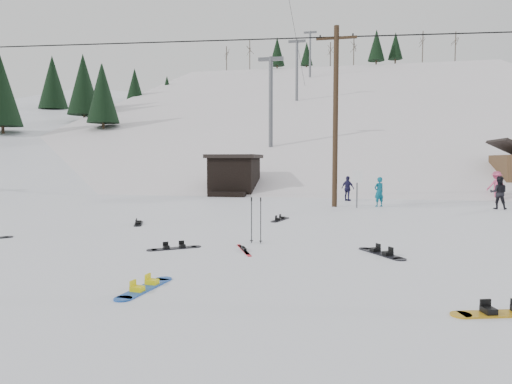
# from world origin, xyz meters

# --- Properties ---
(ground) EXTENTS (200.00, 200.00, 0.00)m
(ground) POSITION_xyz_m (0.00, 0.00, 0.00)
(ground) COLOR white
(ground) RESTS_ON ground
(ski_slope) EXTENTS (60.00, 85.24, 65.97)m
(ski_slope) POSITION_xyz_m (0.00, 55.00, -12.00)
(ski_slope) COLOR white
(ski_slope) RESTS_ON ground
(ridge_left) EXTENTS (47.54, 95.03, 58.38)m
(ridge_left) POSITION_xyz_m (-36.00, 48.00, -11.00)
(ridge_left) COLOR white
(ridge_left) RESTS_ON ground
(treeline_left) EXTENTS (20.00, 64.00, 10.00)m
(treeline_left) POSITION_xyz_m (-34.00, 40.00, 0.00)
(treeline_left) COLOR black
(treeline_left) RESTS_ON ground
(treeline_crest) EXTENTS (50.00, 6.00, 10.00)m
(treeline_crest) POSITION_xyz_m (0.00, 86.00, 0.00)
(treeline_crest) COLOR black
(treeline_crest) RESTS_ON ski_slope
(utility_pole) EXTENTS (2.00, 0.26, 9.00)m
(utility_pole) POSITION_xyz_m (2.00, 14.00, 4.68)
(utility_pole) COLOR #3A2819
(utility_pole) RESTS_ON ground
(trail_sign) EXTENTS (0.50, 0.09, 1.85)m
(trail_sign) POSITION_xyz_m (3.10, 13.58, 1.27)
(trail_sign) COLOR #595B60
(trail_sign) RESTS_ON ground
(lift_hut) EXTENTS (3.40, 4.10, 2.75)m
(lift_hut) POSITION_xyz_m (-5.00, 20.94, 1.36)
(lift_hut) COLOR black
(lift_hut) RESTS_ON ground
(lift_tower_near) EXTENTS (2.20, 0.36, 8.00)m
(lift_tower_near) POSITION_xyz_m (-4.00, 30.00, 7.86)
(lift_tower_near) COLOR #595B60
(lift_tower_near) RESTS_ON ski_slope
(lift_tower_mid) EXTENTS (2.20, 0.36, 8.00)m
(lift_tower_mid) POSITION_xyz_m (-4.00, 50.00, 14.36)
(lift_tower_mid) COLOR #595B60
(lift_tower_mid) RESTS_ON ski_slope
(lift_tower_far) EXTENTS (2.20, 0.36, 8.00)m
(lift_tower_far) POSITION_xyz_m (-4.00, 70.00, 20.86)
(lift_tower_far) COLOR #595B60
(lift_tower_far) RESTS_ON ski_slope
(hero_snowboard) EXTENTS (0.48, 1.66, 0.12)m
(hero_snowboard) POSITION_xyz_m (-0.96, -1.74, 0.03)
(hero_snowboard) COLOR blue
(hero_snowboard) RESTS_ON ground
(hero_skis) EXTENTS (0.73, 1.50, 0.08)m
(hero_skis) POSITION_xyz_m (0.02, 2.10, 0.02)
(hero_skis) COLOR red
(hero_skis) RESTS_ON ground
(ski_poles) EXTENTS (0.36, 0.10, 1.31)m
(ski_poles) POSITION_xyz_m (0.12, 3.20, 0.67)
(ski_poles) COLOR black
(ski_poles) RESTS_ON ground
(board_scatter_a) EXTENTS (1.25, 0.97, 0.10)m
(board_scatter_a) POSITION_xyz_m (-1.85, 1.95, 0.03)
(board_scatter_a) COLOR black
(board_scatter_a) RESTS_ON ground
(board_scatter_b) EXTENTS (0.73, 1.37, 0.10)m
(board_scatter_b) POSITION_xyz_m (-4.91, 6.13, 0.03)
(board_scatter_b) COLOR black
(board_scatter_b) RESTS_ON ground
(board_scatter_d) EXTENTS (1.08, 1.48, 0.12)m
(board_scatter_d) POSITION_xyz_m (3.51, 2.31, 0.03)
(board_scatter_d) COLOR black
(board_scatter_d) RESTS_ON ground
(board_scatter_e) EXTENTS (1.64, 0.70, 0.12)m
(board_scatter_e) POSITION_xyz_m (5.03, -1.94, 0.03)
(board_scatter_e) COLOR gold
(board_scatter_e) RESTS_ON ground
(board_scatter_f) EXTENTS (0.56, 1.55, 0.11)m
(board_scatter_f) POSITION_xyz_m (0.06, 8.30, 0.03)
(board_scatter_f) COLOR black
(board_scatter_f) RESTS_ON ground
(skier_teal) EXTENTS (0.66, 0.60, 1.51)m
(skier_teal) POSITION_xyz_m (4.21, 14.47, 0.75)
(skier_teal) COLOR #0B5C74
(skier_teal) RESTS_ON ground
(skier_dark) EXTENTS (0.89, 0.77, 1.59)m
(skier_dark) POSITION_xyz_m (9.78, 14.37, 0.79)
(skier_dark) COLOR black
(skier_dark) RESTS_ON ground
(skier_pink) EXTENTS (1.21, 0.83, 1.71)m
(skier_pink) POSITION_xyz_m (11.26, 19.77, 0.85)
(skier_pink) COLOR #DB4D7A
(skier_pink) RESTS_ON ground
(skier_navy) EXTENTS (0.89, 0.78, 1.44)m
(skier_navy) POSITION_xyz_m (2.65, 17.48, 0.72)
(skier_navy) COLOR #1D1940
(skier_navy) RESTS_ON ground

